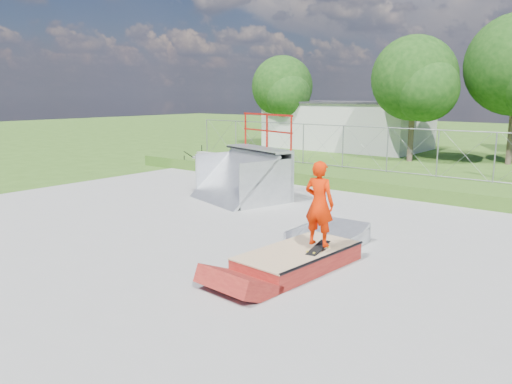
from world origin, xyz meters
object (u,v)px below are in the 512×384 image
quarter_pipe (239,158)px  skater (319,207)px  flat_bank_ramp (327,236)px  grind_box (298,259)px

quarter_pipe → skater: quarter_pipe is taller
skater → quarter_pipe: bearing=-39.9°
quarter_pipe → flat_bank_ramp: (5.01, -2.58, -1.23)m
flat_bank_ramp → skater: skater is taller
grind_box → quarter_pipe: size_ratio=0.99×
flat_bank_ramp → skater: size_ratio=0.93×
grind_box → quarter_pipe: (-5.40, 4.42, 1.25)m
quarter_pipe → skater: (5.74, -4.20, -0.13)m
grind_box → flat_bank_ramp: 1.88m
quarter_pipe → skater: 7.11m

